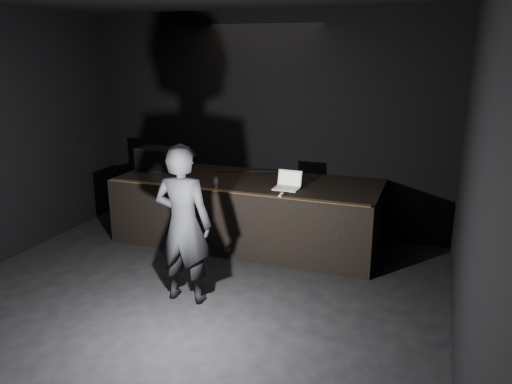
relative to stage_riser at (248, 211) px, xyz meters
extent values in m
plane|color=black|center=(0.00, -2.73, -0.50)|extent=(7.00, 7.00, 0.00)
cube|color=black|center=(0.00, 0.77, 1.25)|extent=(6.00, 0.10, 3.50)
cube|color=black|center=(3.00, -2.73, 1.25)|extent=(0.10, 7.00, 3.50)
cube|color=black|center=(0.00, 0.00, 0.00)|extent=(4.00, 1.50, 1.00)
cube|color=brown|center=(0.00, -0.71, 0.51)|extent=(3.92, 0.10, 0.01)
cube|color=black|center=(-1.64, 0.09, 0.69)|extent=(0.58, 0.41, 0.38)
cube|color=black|center=(-1.64, -0.12, 0.69)|extent=(0.53, 0.03, 0.32)
cylinder|color=black|center=(-0.18, 0.49, 0.51)|extent=(0.95, 0.37, 0.02)
cube|color=silver|center=(0.71, -0.31, 0.51)|extent=(0.36, 0.25, 0.02)
cube|color=silver|center=(0.71, -0.31, 0.52)|extent=(0.30, 0.15, 0.00)
cube|color=silver|center=(0.72, -0.15, 0.63)|extent=(0.35, 0.08, 0.23)
cube|color=#E6EA45|center=(0.72, -0.16, 0.63)|extent=(0.31, 0.06, 0.18)
cylinder|color=silver|center=(-0.27, -0.55, 0.58)|extent=(0.06, 0.06, 0.15)
cylinder|color=#2F1C9B|center=(-0.27, -0.55, 0.58)|extent=(0.06, 0.06, 0.07)
cylinder|color=#A5190F|center=(-0.27, -0.55, 0.54)|extent=(0.06, 0.06, 0.01)
cylinder|color=white|center=(0.95, 0.35, 0.55)|extent=(0.07, 0.07, 0.09)
cube|color=silver|center=(0.74, -0.65, 0.51)|extent=(0.05, 0.16, 0.03)
imported|color=black|center=(-0.02, -2.01, 0.45)|extent=(0.72, 0.49, 1.91)
camera|label=1|loc=(2.67, -6.85, 2.41)|focal=35.00mm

